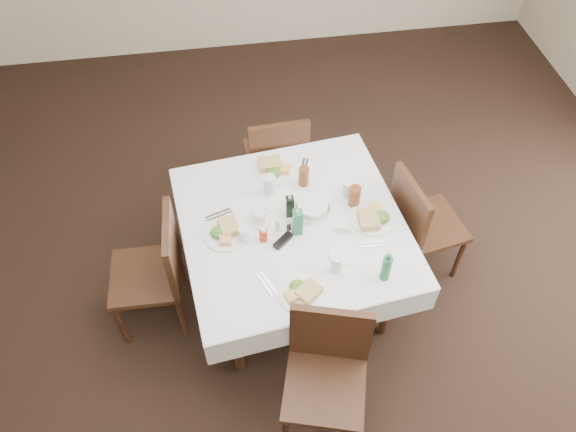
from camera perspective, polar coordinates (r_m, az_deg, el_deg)
The scene contains 33 objects.
ground_plane at distance 4.17m, azimuth 3.93°, elevation -9.57°, with size 7.00×7.00×0.00m, color black.
room_shell at distance 2.83m, azimuth 5.77°, elevation 8.22°, with size 6.04×7.04×2.80m.
dining_table at distance 3.70m, azimuth 0.51°, elevation -1.50°, with size 1.58×1.58×0.76m.
chair_north at distance 4.39m, azimuth -1.12°, elevation 6.15°, with size 0.48×0.48×0.96m.
chair_south at distance 3.35m, azimuth 3.99°, elevation -14.94°, with size 0.58×0.58×0.98m.
chair_east at distance 4.04m, azimuth 13.17°, elevation -0.51°, with size 0.53×0.53×0.96m.
chair_west at distance 3.78m, azimuth -13.03°, elevation -5.09°, with size 0.48×0.48×0.98m.
meal_north at distance 3.95m, azimuth -1.40°, elevation 4.85°, with size 0.30×0.30×0.06m.
meal_south at distance 3.31m, azimuth 1.43°, elevation -7.75°, with size 0.27×0.27×0.06m.
meal_east at distance 3.69m, azimuth 8.62°, elevation -0.17°, with size 0.30×0.30×0.07m.
meal_west at distance 3.59m, azimuth -6.37°, elevation -1.64°, with size 0.28×0.28×0.06m.
side_plate_a at distance 3.86m, azimuth -3.71°, elevation 2.87°, with size 0.14×0.14×0.01m.
side_plate_b at distance 3.51m, azimuth 5.57°, elevation -3.85°, with size 0.18×0.18×0.01m.
water_n at distance 3.77m, azimuth -1.86°, elevation 3.17°, with size 0.08×0.08×0.15m.
water_s at distance 3.39m, azimuth 4.94°, elevation -4.88°, with size 0.07×0.07×0.12m.
water_e at distance 3.78m, azimuth 6.06°, elevation 2.72°, with size 0.07×0.07×0.12m.
water_w at distance 3.52m, azimuth -4.51°, elevation -1.95°, with size 0.06×0.06×0.12m.
iced_tea_a at distance 3.83m, azimuth 1.62°, elevation 4.06°, with size 0.07×0.07×0.15m.
iced_tea_b at distance 3.72m, azimuth 6.79°, elevation 2.02°, with size 0.08×0.08×0.16m.
bread_basket at distance 3.69m, azimuth 2.49°, elevation 0.82°, with size 0.23×0.23×0.08m.
oil_cruet_dark at distance 3.63m, azimuth 0.18°, elevation 1.05°, with size 0.05×0.05×0.21m.
oil_cruet_green at distance 3.52m, azimuth 0.98°, elevation -0.51°, with size 0.06×0.06×0.25m.
ketchup_bottle at distance 3.53m, azimuth -2.53°, elevation -1.90°, with size 0.05×0.05×0.11m.
salt_shaker at distance 3.59m, azimuth -1.12°, elevation -1.11°, with size 0.03×0.03×0.07m.
pepper_shaker at distance 3.59m, azimuth 0.07°, elevation -0.97°, with size 0.03×0.03×0.07m.
coffee_mug at distance 3.63m, azimuth -2.91°, elevation -0.06°, with size 0.14×0.14×0.10m.
sunglasses at distance 3.54m, azimuth -0.50°, elevation -2.51°, with size 0.14×0.13×0.03m.
green_bottle at distance 3.37m, azimuth 9.95°, elevation -5.19°, with size 0.06×0.06×0.23m.
sugar_caddy at distance 3.61m, azimuth 5.71°, elevation -1.19°, with size 0.10×0.08×0.05m.
cutlery_n at distance 3.99m, azimuth 1.65°, elevation 5.06°, with size 0.10×0.17×0.01m.
cutlery_s at distance 3.37m, azimuth -2.18°, elevation -6.88°, with size 0.11×0.18×0.01m.
cutlery_e at distance 3.58m, azimuth 8.47°, elevation -2.86°, with size 0.18×0.05×0.01m.
cutlery_w at distance 3.72m, azimuth -7.06°, elevation 0.13°, with size 0.18×0.10×0.01m.
Camera 1 is at (-0.60, -2.03, 3.59)m, focal length 35.00 mm.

